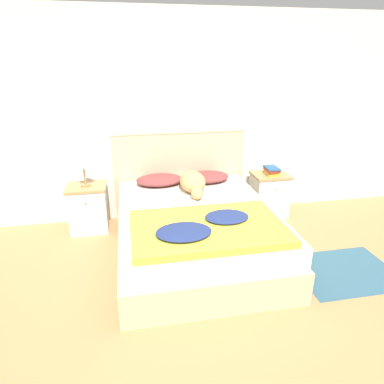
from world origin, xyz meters
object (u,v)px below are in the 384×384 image
at_px(table_lamp, 83,163).
at_px(pillow_left, 159,180).
at_px(dog, 193,182).
at_px(book_stack, 272,171).
at_px(pillow_right, 206,177).
at_px(nightstand_right, 269,194).
at_px(bed, 196,232).
at_px(nightstand_left, 89,208).

bearing_deg(table_lamp, pillow_left, -1.77).
height_order(dog, book_stack, dog).
bearing_deg(pillow_right, book_stack, 0.33).
bearing_deg(dog, book_stack, 15.35).
bearing_deg(dog, nightstand_right, 16.42).
bearing_deg(book_stack, bed, -146.11).
bearing_deg(bed, nightstand_left, 145.39).
bearing_deg(dog, pillow_right, 52.19).
height_order(nightstand_left, pillow_right, pillow_right).
height_order(nightstand_right, table_lamp, table_lamp).
bearing_deg(table_lamp, bed, -34.60).
bearing_deg(nightstand_right, nightstand_left, 180.00).
xyz_separation_m(nightstand_left, dog, (1.23, -0.33, 0.36)).
distance_m(nightstand_left, book_stack, 2.36).
height_order(dog, table_lamp, table_lamp).
relative_size(bed, table_lamp, 5.49).
distance_m(dog, book_stack, 1.14).
height_order(bed, nightstand_right, nightstand_right).
bearing_deg(pillow_right, nightstand_left, 178.92).
bearing_deg(pillow_right, bed, -110.76).
distance_m(bed, pillow_right, 0.90).
height_order(pillow_right, dog, dog).
relative_size(pillow_left, pillow_right, 1.00).
height_order(nightstand_left, table_lamp, table_lamp).
xyz_separation_m(pillow_left, dog, (0.36, -0.30, 0.05)).
height_order(pillow_right, table_lamp, table_lamp).
relative_size(nightstand_right, dog, 0.86).
xyz_separation_m(bed, table_lamp, (-1.17, 0.81, 0.60)).
relative_size(bed, pillow_left, 3.60).
xyz_separation_m(bed, pillow_left, (-0.29, 0.78, 0.34)).
xyz_separation_m(nightstand_right, pillow_right, (-0.87, -0.03, 0.31)).
distance_m(bed, book_stack, 1.45).
distance_m(dog, table_lamp, 1.29).
bearing_deg(nightstand_left, pillow_left, -1.81).
relative_size(nightstand_left, nightstand_right, 1.00).
bearing_deg(pillow_left, bed, -69.24).
distance_m(nightstand_right, book_stack, 0.34).
bearing_deg(bed, book_stack, 33.89).
relative_size(dog, book_stack, 2.97).
bearing_deg(book_stack, table_lamp, 179.46).
relative_size(bed, book_stack, 9.03).
xyz_separation_m(nightstand_left, table_lamp, (0.00, -0.00, 0.57)).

